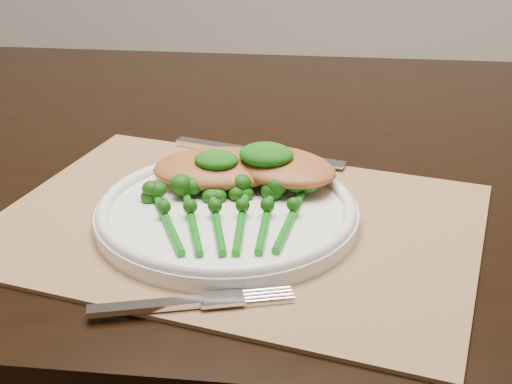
% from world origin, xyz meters
% --- Properties ---
extents(dining_table, '(1.70, 1.08, 0.75)m').
position_xyz_m(dining_table, '(0.00, -0.06, 0.38)').
color(dining_table, black).
rests_on(dining_table, ground).
extents(placemat, '(0.51, 0.40, 0.00)m').
position_xyz_m(placemat, '(0.02, -0.28, 0.75)').
color(placemat, '#96714C').
rests_on(placemat, dining_table).
extents(dinner_plate, '(0.26, 0.26, 0.02)m').
position_xyz_m(dinner_plate, '(0.01, -0.28, 0.77)').
color(dinner_plate, white).
rests_on(dinner_plate, placemat).
extents(knife, '(0.22, 0.05, 0.01)m').
position_xyz_m(knife, '(-0.02, -0.10, 0.76)').
color(knife, silver).
rests_on(knife, placemat).
extents(fork, '(0.16, 0.08, 0.01)m').
position_xyz_m(fork, '(0.03, -0.42, 0.76)').
color(fork, silver).
rests_on(fork, placemat).
extents(chicken_fillet_left, '(0.17, 0.14, 0.03)m').
position_xyz_m(chicken_fillet_left, '(-0.01, -0.22, 0.78)').
color(chicken_fillet_left, '#AF6433').
rests_on(chicken_fillet_left, dinner_plate).
extents(chicken_fillet_right, '(0.15, 0.13, 0.03)m').
position_xyz_m(chicken_fillet_right, '(0.05, -0.21, 0.79)').
color(chicken_fillet_right, '#AF6433').
rests_on(chicken_fillet_right, dinner_plate).
extents(pesto_dollop_left, '(0.05, 0.04, 0.02)m').
position_xyz_m(pesto_dollop_left, '(-0.01, -0.23, 0.80)').
color(pesto_dollop_left, '#0E4A0A').
rests_on(pesto_dollop_left, chicken_fillet_left).
extents(pesto_dollop_right, '(0.06, 0.05, 0.02)m').
position_xyz_m(pesto_dollop_right, '(0.04, -0.22, 0.80)').
color(pesto_dollop_right, '#0E4A0A').
rests_on(pesto_dollop_right, chicken_fillet_right).
extents(broccolini_bundle, '(0.17, 0.19, 0.04)m').
position_xyz_m(broccolini_bundle, '(0.02, -0.31, 0.77)').
color(broccolini_bundle, '#0D6A12').
rests_on(broccolini_bundle, dinner_plate).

